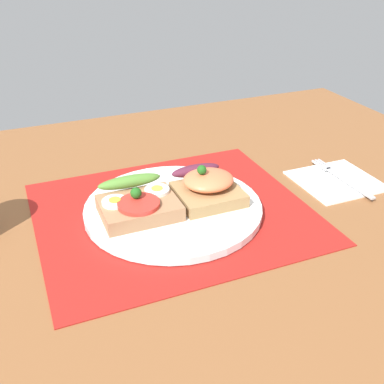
% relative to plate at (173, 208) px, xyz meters
% --- Properties ---
extents(ground_plane, '(1.20, 0.90, 0.03)m').
position_rel_plate_xyz_m(ground_plane, '(0.00, 0.00, -0.02)').
color(ground_plane, brown).
extents(placemat, '(0.39, 0.34, 0.00)m').
position_rel_plate_xyz_m(placemat, '(0.00, 0.00, -0.01)').
color(placemat, maroon).
rests_on(placemat, ground_plane).
extents(plate, '(0.26, 0.26, 0.01)m').
position_rel_plate_xyz_m(plate, '(0.00, 0.00, 0.00)').
color(plate, white).
rests_on(plate, placemat).
extents(sandwich_egg_tomato, '(0.11, 0.10, 0.04)m').
position_rel_plate_xyz_m(sandwich_egg_tomato, '(-0.05, -0.00, 0.02)').
color(sandwich_egg_tomato, '#9C6E4A').
rests_on(sandwich_egg_tomato, plate).
extents(sandwich_salmon, '(0.09, 0.10, 0.06)m').
position_rel_plate_xyz_m(sandwich_salmon, '(0.05, 0.00, 0.03)').
color(sandwich_salmon, '#9B7849').
rests_on(sandwich_salmon, plate).
extents(napkin, '(0.13, 0.12, 0.01)m').
position_rel_plate_xyz_m(napkin, '(0.29, -0.01, -0.01)').
color(napkin, white).
rests_on(napkin, ground_plane).
extents(fork, '(0.02, 0.15, 0.00)m').
position_rel_plate_xyz_m(fork, '(0.30, -0.01, -0.00)').
color(fork, '#B7B7BC').
rests_on(fork, napkin).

